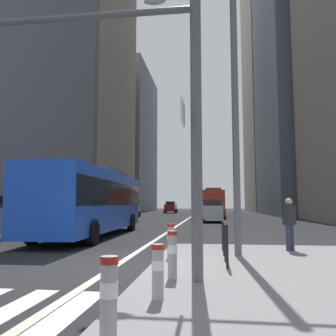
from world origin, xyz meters
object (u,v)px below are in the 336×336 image
object	(u,v)px
pedestrian_waiting	(289,221)
street_lamp_post	(235,78)
bollard_left	(158,268)
bollard_back	(171,239)
city_bus_blue_oncoming	(93,199)
car_receding_far	(213,211)
city_bus_red_receding	(214,202)
bollard_front	(109,295)
bollard_right	(172,252)
traffic_signal_gantry	(94,81)
car_oncoming_mid	(129,209)
car_oncoming_far	(171,207)
city_bus_red_distant	(210,202)
car_receding_near	(214,207)

from	to	relation	value
pedestrian_waiting	street_lamp_post	bearing A→B (deg)	-144.04
bollard_left	bollard_back	xyz separation A→B (m)	(-0.29, 4.06, 0.04)
city_bus_blue_oncoming	car_receding_far	distance (m)	15.17
car_receding_far	street_lamp_post	distance (m)	20.79
city_bus_red_receding	pedestrian_waiting	size ratio (longest dim) A/B	7.16
bollard_front	bollard_right	world-z (taller)	bollard_right
traffic_signal_gantry	car_oncoming_mid	bearing A→B (deg)	102.45
bollard_left	bollard_right	size ratio (longest dim) A/B	0.90
city_bus_red_receding	car_oncoming_far	world-z (taller)	city_bus_red_receding
city_bus_red_distant	traffic_signal_gantry	size ratio (longest dim) A/B	1.86
city_bus_blue_oncoming	bollard_front	size ratio (longest dim) A/B	12.41
bollard_left	bollard_right	xyz separation A→B (m)	(0.06, 1.45, 0.05)
city_bus_red_distant	pedestrian_waiting	bearing A→B (deg)	-87.09
car_oncoming_far	city_bus_red_distant	bearing A→B (deg)	36.15
car_oncoming_mid	pedestrian_waiting	distance (m)	29.84
city_bus_red_receding	bollard_right	size ratio (longest dim) A/B	12.65
car_oncoming_far	bollard_front	bearing A→B (deg)	-83.91
city_bus_red_receding	bollard_front	distance (m)	39.64
city_bus_blue_oncoming	city_bus_red_distant	world-z (taller)	same
city_bus_red_distant	car_receding_near	xyz separation A→B (m)	(0.54, -9.42, -0.85)
city_bus_red_receding	bollard_left	bearing A→B (deg)	-91.66
street_lamp_post	bollard_back	size ratio (longest dim) A/B	8.91
car_receding_near	car_oncoming_far	world-z (taller)	same
bollard_right	city_bus_red_distant	bearing A→B (deg)	89.43
car_oncoming_mid	bollard_back	size ratio (longest dim) A/B	5.07
city_bus_red_distant	car_receding_far	size ratio (longest dim) A/B	2.77
car_oncoming_mid	bollard_right	world-z (taller)	car_oncoming_mid
city_bus_red_distant	pedestrian_waiting	xyz separation A→B (m)	(2.61, -51.34, -0.79)
car_receding_near	bollard_left	bearing A→B (deg)	-91.39
city_bus_red_receding	car_receding_far	distance (m)	12.95
car_receding_far	bollard_left	distance (m)	24.98
car_oncoming_mid	traffic_signal_gantry	distance (m)	32.86
car_receding_near	bollard_right	size ratio (longest dim) A/B	4.37
car_receding_near	bollard_left	world-z (taller)	car_receding_near
city_bus_red_receding	car_oncoming_far	distance (m)	16.14
city_bus_red_distant	bollard_back	world-z (taller)	city_bus_red_distant
car_oncoming_far	pedestrian_waiting	size ratio (longest dim) A/B	2.66
car_receding_near	car_oncoming_far	bearing A→B (deg)	147.55
car_oncoming_far	pedestrian_waiting	bearing A→B (deg)	-78.74
car_receding_far	pedestrian_waiting	world-z (taller)	car_receding_far
car_receding_near	street_lamp_post	size ratio (longest dim) A/B	0.50
city_bus_red_receding	traffic_signal_gantry	bearing A→B (deg)	-94.16
city_bus_blue_oncoming	car_receding_far	xyz separation A→B (m)	(5.93, 13.94, -0.85)
city_bus_red_distant	bollard_back	size ratio (longest dim) A/B	13.05
car_oncoming_far	bollard_left	size ratio (longest dim) A/B	5.20
car_oncoming_far	pedestrian_waiting	distance (m)	47.40
city_bus_blue_oncoming	pedestrian_waiting	xyz separation A→B (m)	(8.22, -5.17, -0.79)
car_oncoming_far	bollard_right	bearing A→B (deg)	-83.19
bollard_front	bollard_right	bearing A→B (deg)	84.42
street_lamp_post	bollard_back	world-z (taller)	street_lamp_post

